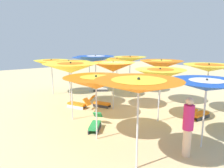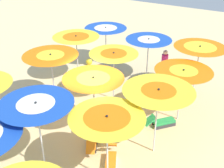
# 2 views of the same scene
# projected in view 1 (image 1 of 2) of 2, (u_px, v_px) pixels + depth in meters

# --- Properties ---
(ground) EXTENTS (39.03, 39.03, 0.04)m
(ground) POSITION_uv_depth(u_px,v_px,m) (123.00, 110.00, 10.46)
(ground) COLOR beige
(beach_umbrella_0) EXTENTS (2.11, 2.11, 2.23)m
(beach_umbrella_0) POSITION_uv_depth(u_px,v_px,m) (52.00, 63.00, 13.09)
(beach_umbrella_0) COLOR silver
(beach_umbrella_0) RESTS_ON ground
(beach_umbrella_1) EXTENTS (2.11, 2.11, 2.38)m
(beach_umbrella_1) POSITION_uv_depth(u_px,v_px,m) (69.00, 65.00, 10.58)
(beach_umbrella_1) COLOR silver
(beach_umbrella_1) RESTS_ON ground
(beach_umbrella_2) EXTENTS (2.24, 2.24, 2.48)m
(beach_umbrella_2) POSITION_uv_depth(u_px,v_px,m) (71.00, 68.00, 8.65)
(beach_umbrella_2) COLOR silver
(beach_umbrella_2) RESTS_ON ground
(beach_umbrella_3) EXTENTS (2.14, 2.14, 2.22)m
(beach_umbrella_3) POSITION_uv_depth(u_px,v_px,m) (96.00, 83.00, 6.87)
(beach_umbrella_3) COLOR silver
(beach_umbrella_3) RESTS_ON ground
(beach_umbrella_4) EXTENTS (2.18, 2.18, 2.43)m
(beach_umbrella_4) POSITION_uv_depth(u_px,v_px,m) (138.00, 86.00, 5.14)
(beach_umbrella_4) COLOR silver
(beach_umbrella_4) RESTS_ON ground
(beach_umbrella_5) EXTENTS (2.22, 2.22, 2.37)m
(beach_umbrella_5) POSITION_uv_depth(u_px,v_px,m) (89.00, 59.00, 13.71)
(beach_umbrella_5) COLOR silver
(beach_umbrella_5) RESTS_ON ground
(beach_umbrella_6) EXTENTS (2.15, 2.15, 2.54)m
(beach_umbrella_6) POSITION_uv_depth(u_px,v_px,m) (96.00, 59.00, 12.13)
(beach_umbrella_6) COLOR silver
(beach_umbrella_6) RESTS_ON ground
(beach_umbrella_7) EXTENTS (2.10, 2.10, 2.39)m
(beach_umbrella_7) POSITION_uv_depth(u_px,v_px,m) (113.00, 67.00, 10.09)
(beach_umbrella_7) COLOR silver
(beach_umbrella_7) RESTS_ON ground
(beach_umbrella_8) EXTENTS (2.05, 2.05, 2.26)m
(beach_umbrella_8) POSITION_uv_depth(u_px,v_px,m) (160.00, 74.00, 8.48)
(beach_umbrella_8) COLOR silver
(beach_umbrella_8) RESTS_ON ground
(beach_umbrella_9) EXTENTS (2.16, 2.16, 2.21)m
(beach_umbrella_9) POSITION_uv_depth(u_px,v_px,m) (206.00, 86.00, 6.30)
(beach_umbrella_9) COLOR silver
(beach_umbrella_9) RESTS_ON ground
(beach_umbrella_10) EXTENTS (2.12, 2.12, 2.17)m
(beach_umbrella_10) POSITION_uv_depth(u_px,v_px,m) (117.00, 61.00, 15.00)
(beach_umbrella_10) COLOR silver
(beach_umbrella_10) RESTS_ON ground
(beach_umbrella_11) EXTENTS (2.08, 2.08, 2.41)m
(beach_umbrella_11) POSITION_uv_depth(u_px,v_px,m) (130.00, 59.00, 13.49)
(beach_umbrella_11) COLOR silver
(beach_umbrella_11) RESTS_ON ground
(beach_umbrella_12) EXTENTS (2.21, 2.21, 2.40)m
(beach_umbrella_12) POSITION_uv_depth(u_px,v_px,m) (161.00, 65.00, 10.87)
(beach_umbrella_12) COLOR silver
(beach_umbrella_12) RESTS_ON ground
(beach_umbrella_13) EXTENTS (2.17, 2.17, 2.36)m
(beach_umbrella_13) POSITION_uv_depth(u_px,v_px,m) (209.00, 68.00, 9.26)
(beach_umbrella_13) COLOR silver
(beach_umbrella_13) RESTS_ON ground
(lounger_0) EXTENTS (0.40, 1.29, 0.55)m
(lounger_0) POSITION_uv_depth(u_px,v_px,m) (199.00, 114.00, 9.13)
(lounger_0) COLOR #333338
(lounger_0) RESTS_ON ground
(lounger_1) EXTENTS (1.21, 0.83, 0.58)m
(lounger_1) POSITION_uv_depth(u_px,v_px,m) (100.00, 103.00, 10.83)
(lounger_1) COLOR #333338
(lounger_1) RESTS_ON ground
(lounger_2) EXTENTS (1.17, 1.09, 0.56)m
(lounger_2) POSITION_uv_depth(u_px,v_px,m) (95.00, 124.00, 8.04)
(lounger_2) COLOR #333338
(lounger_2) RESTS_ON ground
(lounger_3) EXTENTS (1.02, 1.30, 0.62)m
(lounger_3) POSITION_uv_depth(u_px,v_px,m) (102.00, 88.00, 14.31)
(lounger_3) COLOR #333338
(lounger_3) RESTS_ON ground
(lounger_4) EXTENTS (1.30, 0.89, 0.56)m
(lounger_4) POSITION_uv_depth(u_px,v_px,m) (78.00, 104.00, 10.63)
(lounger_4) COLOR silver
(lounger_4) RESTS_ON ground
(beachgoer_0) EXTENTS (0.30, 0.30, 1.77)m
(beachgoer_0) POSITION_uv_depth(u_px,v_px,m) (188.00, 126.00, 5.99)
(beachgoer_0) COLOR beige
(beachgoer_0) RESTS_ON ground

